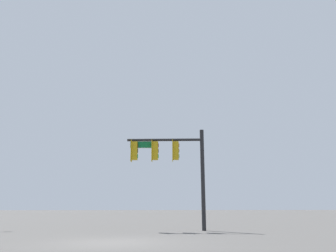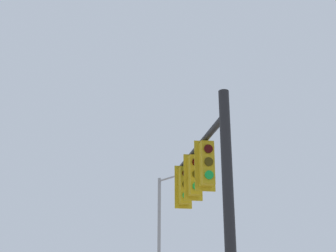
% 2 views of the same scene
% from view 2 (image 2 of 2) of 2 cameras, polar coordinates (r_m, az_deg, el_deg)
% --- Properties ---
extents(signal_pole_near, '(4.60, 1.14, 5.89)m').
position_cam_2_polar(signal_pole_near, '(11.75, 4.51, -7.20)').
color(signal_pole_near, black).
rests_on(signal_pole_near, ground_plane).
extents(street_lamp, '(2.16, 0.78, 7.67)m').
position_cam_2_polar(street_lamp, '(25.36, -0.74, -13.39)').
color(street_lamp, gray).
rests_on(street_lamp, ground_plane).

